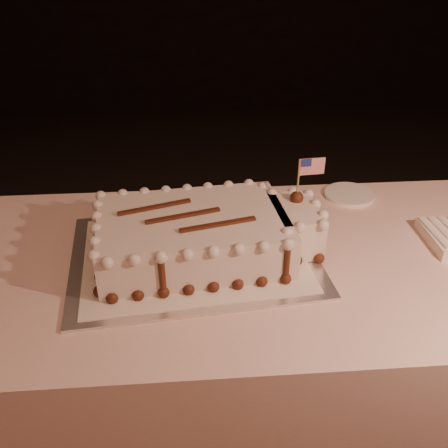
{
  "coord_description": "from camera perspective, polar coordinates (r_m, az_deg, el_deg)",
  "views": [
    {
      "loc": [
        -0.16,
        -0.46,
        1.51
      ],
      "look_at": [
        -0.08,
        0.62,
        0.85
      ],
      "focal_mm": 40.0,
      "sensor_mm": 36.0,
      "label": 1
    }
  ],
  "objects": [
    {
      "name": "banquet_table",
      "position": [
        1.56,
        3.11,
        -15.08
      ],
      "size": [
        2.4,
        0.8,
        0.75
      ],
      "primitive_type": "cube",
      "color": "beige",
      "rests_on": "ground"
    },
    {
      "name": "side_plate",
      "position": [
        1.65,
        14.13,
        3.28
      ],
      "size": [
        0.16,
        0.16,
        0.01
      ],
      "primitive_type": "cylinder",
      "color": "white",
      "rests_on": "banquet_table"
    },
    {
      "name": "room_shell",
      "position": [
        0.5,
        15.49,
        17.94
      ],
      "size": [
        6.1,
        8.1,
        2.9
      ],
      "color": "black",
      "rests_on": "ground"
    },
    {
      "name": "cake_board",
      "position": [
        1.32,
        -3.48,
        -3.57
      ],
      "size": [
        0.68,
        0.53,
        0.01
      ],
      "primitive_type": "cube",
      "rotation": [
        0.0,
        0.0,
        0.1
      ],
      "color": "silver",
      "rests_on": "banquet_table"
    },
    {
      "name": "doily",
      "position": [
        1.31,
        -3.48,
        -3.4
      ],
      "size": [
        0.6,
        0.48,
        0.0
      ],
      "primitive_type": "cube",
      "rotation": [
        0.0,
        0.0,
        0.1
      ],
      "color": "white",
      "rests_on": "cake_board"
    },
    {
      "name": "sheet_cake",
      "position": [
        1.29,
        -2.08,
        -1.13
      ],
      "size": [
        0.61,
        0.38,
        0.24
      ],
      "color": "silver",
      "rests_on": "doily"
    }
  ]
}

